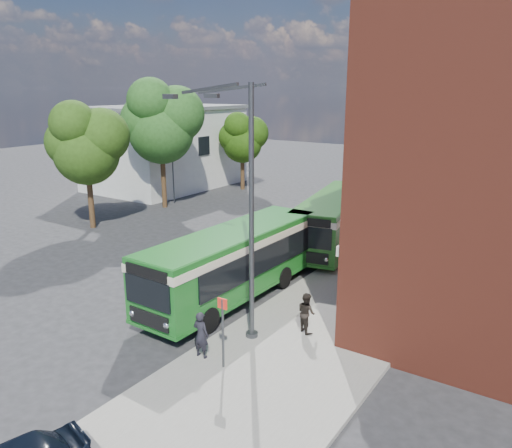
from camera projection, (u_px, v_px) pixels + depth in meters
The scene contains 14 objects.
ground at pixel (182, 291), 22.47m from camera, with size 120.00×120.00×0.00m, color #262629.
pavement at pixel (393, 268), 25.09m from camera, with size 6.00×48.00×0.15m, color gray.
kerb_line at pixel (338, 258), 26.75m from camera, with size 0.12×48.00×0.01m, color beige.
white_building at pixel (166, 146), 45.60m from camera, with size 9.40×13.40×7.30m.
flagpole at pixel (172, 140), 38.28m from camera, with size 0.95×0.10×9.00m.
street_lamp at pixel (243, 210), 17.00m from camera, with size 2.96×2.38×9.00m.
bus_stop_sign at pixel (223, 328), 15.70m from camera, with size 0.35×0.08×2.52m.
bus_front at pixel (234, 258), 21.25m from camera, with size 2.79×10.12×3.02m.
bus_rear at pixel (334, 217), 28.04m from camera, with size 4.38×10.00×3.02m.
pedestrian_a at pixel (201, 335), 16.46m from camera, with size 0.59×0.39×1.60m, color black.
pedestrian_b at pixel (306, 313), 18.18m from camera, with size 0.74×0.57×1.51m, color black.
tree_left at pixel (86, 143), 31.13m from camera, with size 4.83×4.59×8.15m.
tree_mid at pixel (161, 121), 36.40m from camera, with size 5.68×5.40×9.60m.
tree_right at pixel (242, 137), 43.71m from camera, with size 4.07×3.87×6.87m.
Camera 1 is at (14.42, -15.47, 8.81)m, focal length 35.00 mm.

